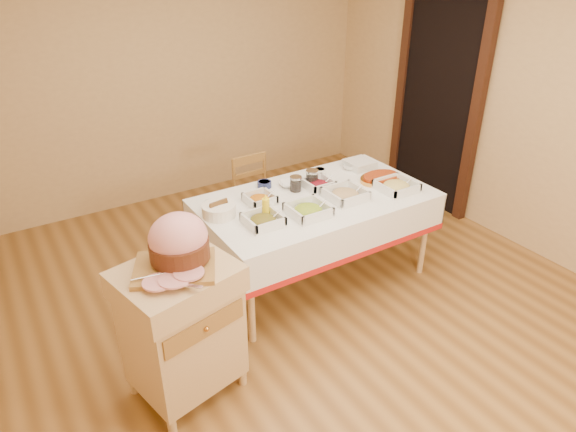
# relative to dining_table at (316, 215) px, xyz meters

# --- Properties ---
(room_shell) EXTENTS (5.00, 5.00, 5.00)m
(room_shell) POSITION_rel_dining_table_xyz_m (-0.30, -0.30, 0.70)
(room_shell) COLOR olive
(room_shell) RESTS_ON ground
(doorway) EXTENTS (0.09, 1.10, 2.20)m
(doorway) POSITION_rel_dining_table_xyz_m (1.90, 0.60, 0.51)
(doorway) COLOR black
(doorway) RESTS_ON ground
(dining_table) EXTENTS (1.82, 1.02, 0.76)m
(dining_table) POSITION_rel_dining_table_xyz_m (0.00, 0.00, 0.00)
(dining_table) COLOR tan
(dining_table) RESTS_ON ground
(butcher_cart) EXTENTS (0.74, 0.66, 0.91)m
(butcher_cart) POSITION_rel_dining_table_xyz_m (-1.38, -0.59, -0.08)
(butcher_cart) COLOR tan
(butcher_cart) RESTS_ON ground
(dining_chair) EXTENTS (0.38, 0.36, 0.83)m
(dining_chair) POSITION_rel_dining_table_xyz_m (-0.11, 0.79, -0.17)
(dining_chair) COLOR olive
(dining_chair) RESTS_ON ground
(ham_on_board) EXTENTS (0.48, 0.45, 0.31)m
(ham_on_board) POSITION_rel_dining_table_xyz_m (-1.33, -0.55, 0.44)
(ham_on_board) COLOR olive
(ham_on_board) RESTS_ON butcher_cart
(serving_dish_a) EXTENTS (0.25, 0.25, 0.11)m
(serving_dish_a) POSITION_rel_dining_table_xyz_m (-0.57, -0.16, 0.20)
(serving_dish_a) COLOR white
(serving_dish_a) RESTS_ON dining_table
(serving_dish_b) EXTENTS (0.28, 0.28, 0.11)m
(serving_dish_b) POSITION_rel_dining_table_xyz_m (-0.22, -0.21, 0.20)
(serving_dish_b) COLOR white
(serving_dish_b) RESTS_ON dining_table
(serving_dish_c) EXTENTS (0.28, 0.28, 0.12)m
(serving_dish_c) POSITION_rel_dining_table_xyz_m (0.18, -0.14, 0.20)
(serving_dish_c) COLOR white
(serving_dish_c) RESTS_ON dining_table
(serving_dish_d) EXTENTS (0.28, 0.28, 0.11)m
(serving_dish_d) POSITION_rel_dining_table_xyz_m (0.62, -0.24, 0.20)
(serving_dish_d) COLOR white
(serving_dish_d) RESTS_ON dining_table
(serving_dish_e) EXTENTS (0.22, 0.21, 0.10)m
(serving_dish_e) POSITION_rel_dining_table_xyz_m (-0.42, 0.15, 0.19)
(serving_dish_e) COLOR white
(serving_dish_e) RESTS_ON dining_table
(serving_dish_f) EXTENTS (0.23, 0.22, 0.10)m
(serving_dish_f) POSITION_rel_dining_table_xyz_m (0.11, 0.13, 0.19)
(serving_dish_f) COLOR white
(serving_dish_f) RESTS_ON dining_table
(small_bowl_left) EXTENTS (0.11, 0.11, 0.05)m
(small_bowl_left) POSITION_rel_dining_table_xyz_m (-0.78, 0.26, 0.19)
(small_bowl_left) COLOR white
(small_bowl_left) RESTS_ON dining_table
(small_bowl_mid) EXTENTS (0.12, 0.12, 0.05)m
(small_bowl_mid) POSITION_rel_dining_table_xyz_m (-0.25, 0.37, 0.19)
(small_bowl_mid) COLOR navy
(small_bowl_mid) RESTS_ON dining_table
(small_bowl_right) EXTENTS (0.11, 0.11, 0.05)m
(small_bowl_right) POSITION_rel_dining_table_xyz_m (0.28, 0.34, 0.19)
(small_bowl_right) COLOR white
(small_bowl_right) RESTS_ON dining_table
(bowl_white_imported) EXTENTS (0.20, 0.20, 0.04)m
(bowl_white_imported) POSITION_rel_dining_table_xyz_m (-0.08, 0.28, 0.18)
(bowl_white_imported) COLOR white
(bowl_white_imported) RESTS_ON dining_table
(bowl_small_imported) EXTENTS (0.19, 0.19, 0.05)m
(bowl_small_imported) POSITION_rel_dining_table_xyz_m (0.58, 0.30, 0.18)
(bowl_small_imported) COLOR white
(bowl_small_imported) RESTS_ON dining_table
(preserve_jar_left) EXTENTS (0.10, 0.10, 0.12)m
(preserve_jar_left) POSITION_rel_dining_table_xyz_m (-0.07, 0.18, 0.22)
(preserve_jar_left) COLOR silver
(preserve_jar_left) RESTS_ON dining_table
(preserve_jar_right) EXTENTS (0.11, 0.11, 0.13)m
(preserve_jar_right) POSITION_rel_dining_table_xyz_m (0.09, 0.20, 0.22)
(preserve_jar_right) COLOR silver
(preserve_jar_right) RESTS_ON dining_table
(mustard_bottle) EXTENTS (0.06, 0.06, 0.17)m
(mustard_bottle) POSITION_rel_dining_table_xyz_m (-0.49, -0.07, 0.24)
(mustard_bottle) COLOR yellow
(mustard_bottle) RESTS_ON dining_table
(bread_basket) EXTENTS (0.25, 0.25, 0.11)m
(bread_basket) POSITION_rel_dining_table_xyz_m (-0.78, 0.12, 0.21)
(bread_basket) COLOR white
(bread_basket) RESTS_ON dining_table
(plate_stack) EXTENTS (0.22, 0.22, 0.07)m
(plate_stack) POSITION_rel_dining_table_xyz_m (0.66, 0.28, 0.19)
(plate_stack) COLOR white
(plate_stack) RESTS_ON dining_table
(brass_platter) EXTENTS (0.38, 0.27, 0.05)m
(brass_platter) POSITION_rel_dining_table_xyz_m (0.64, -0.03, 0.18)
(brass_platter) COLOR gold
(brass_platter) RESTS_ON dining_table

